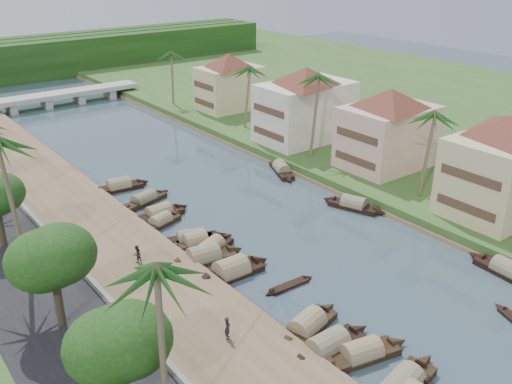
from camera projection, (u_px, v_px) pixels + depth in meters
ground at (354, 270)px, 50.64m from camera, size 220.00×220.00×0.00m
left_bank at (93, 234)px, 56.17m from camera, size 10.00×180.00×0.80m
right_bank at (344, 158)px, 75.57m from camera, size 16.00×180.00×1.20m
road at (3, 257)px, 51.32m from camera, size 8.00×180.00×1.40m
retaining_wall at (49, 237)px, 53.45m from camera, size 0.40×180.00×1.10m
far_right_fill at (499, 113)px, 96.18m from camera, size 60.00×220.00×1.15m
treeline at (14, 60)px, 122.01m from camera, size 120.00×14.00×8.00m
bridge at (62, 96)px, 102.49m from camera, size 28.00×4.00×2.40m
building_near at (505, 164)px, 57.22m from camera, size 14.85×14.85×10.20m
building_mid at (388, 127)px, 69.55m from camera, size 14.11×14.11×9.70m
building_far at (305, 103)px, 79.11m from camera, size 15.59×15.59×10.20m
building_distant at (229, 81)px, 94.45m from camera, size 12.62×12.62×9.20m
sampan_2 at (361, 354)px, 39.58m from camera, size 8.09×3.28×2.11m
sampan_3 at (328, 347)px, 40.31m from camera, size 8.32×2.01×2.23m
sampan_4 at (307, 326)px, 42.46m from camera, size 8.04×3.56×2.23m
sampan_5 at (231, 271)px, 49.62m from camera, size 8.15×2.39×2.55m
sampan_6 at (204, 258)px, 51.83m from camera, size 8.26×3.07×2.39m
sampan_7 at (211, 249)px, 53.27m from camera, size 7.56×4.29×2.03m
sampan_8 at (195, 242)px, 54.62m from camera, size 6.57×2.23×2.03m
sampan_9 at (191, 239)px, 55.18m from camera, size 7.55×3.86×1.94m
sampan_10 at (161, 222)px, 58.52m from camera, size 6.45×3.02×1.81m
sampan_11 at (159, 214)px, 60.26m from camera, size 7.49×2.07×2.15m
sampan_12 at (144, 200)px, 63.53m from camera, size 7.89×3.43×1.90m
sampan_13 at (119, 187)px, 67.10m from camera, size 7.75×2.43×2.11m
sampan_14 at (510, 272)px, 49.53m from camera, size 2.24×8.82×2.13m
sampan_15 at (354, 205)px, 62.33m from camera, size 4.15×7.76×2.08m
sampan_16 at (282, 170)px, 72.21m from camera, size 4.60×8.11×2.02m
canoe_1 at (289, 286)px, 48.11m from camera, size 5.17×1.03×0.83m
canoe_2 at (145, 219)px, 59.78m from camera, size 5.92×1.49×0.85m
palm_1 at (430, 116)px, 59.46m from camera, size 3.20×3.20×10.66m
palm_2 at (315, 78)px, 70.57m from camera, size 3.20×3.20×12.00m
palm_3 at (246, 70)px, 83.31m from camera, size 3.20×3.20×10.37m
palm_4 at (155, 274)px, 27.46m from camera, size 3.20×3.20×12.37m
palm_5 at (4, 144)px, 42.12m from camera, size 3.20×3.20×13.50m
palm_7 at (171, 54)px, 95.76m from camera, size 3.20×3.20×10.27m
tree_1 at (119, 343)px, 31.54m from camera, size 5.03×5.03×7.00m
tree_2 at (52, 258)px, 39.00m from camera, size 5.14×5.14×7.64m
tree_6 at (322, 99)px, 83.44m from camera, size 4.52×4.52×6.61m
person_near at (228, 328)px, 40.25m from camera, size 0.74×0.76×1.76m
person_far at (137, 254)px, 50.05m from camera, size 0.95×0.85×1.63m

